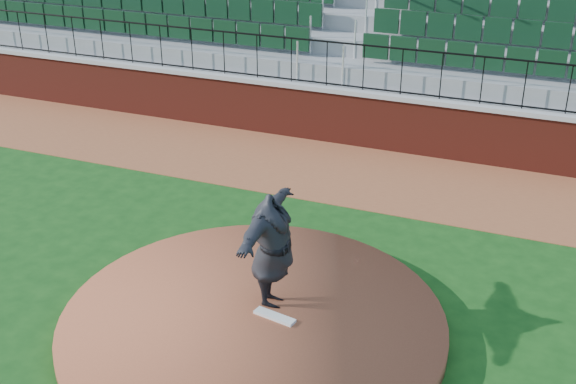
{
  "coord_description": "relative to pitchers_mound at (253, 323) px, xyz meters",
  "views": [
    {
      "loc": [
        3.84,
        -8.05,
        6.22
      ],
      "look_at": [
        0.0,
        1.5,
        1.3
      ],
      "focal_mm": 45.49,
      "sensor_mm": 36.0,
      "label": 1
    }
  ],
  "objects": [
    {
      "name": "wall_cap",
      "position": [
        -0.22,
        7.38,
        1.12
      ],
      "size": [
        34.0,
        0.45,
        0.1
      ],
      "primitive_type": "cube",
      "color": "#B7B7B7",
      "rests_on": "field_wall"
    },
    {
      "name": "pitcher",
      "position": [
        0.14,
        0.39,
        1.0
      ],
      "size": [
        0.8,
        2.19,
        1.74
      ],
      "primitive_type": "imported",
      "rotation": [
        0.0,
        0.0,
        1.68
      ],
      "color": "black",
      "rests_on": "pitchers_mound"
    },
    {
      "name": "field_wall",
      "position": [
        -0.22,
        7.38,
        0.47
      ],
      "size": [
        34.0,
        0.35,
        1.2
      ],
      "primitive_type": "cube",
      "color": "maroon",
      "rests_on": "ground"
    },
    {
      "name": "warning_track",
      "position": [
        -0.22,
        5.78,
        -0.12
      ],
      "size": [
        34.0,
        3.2,
        0.01
      ],
      "primitive_type": "cube",
      "color": "brown",
      "rests_on": "ground"
    },
    {
      "name": "pitchers_mound",
      "position": [
        0.0,
        0.0,
        0.0
      ],
      "size": [
        5.41,
        5.41,
        0.25
      ],
      "primitive_type": "cylinder",
      "color": "brown",
      "rests_on": "ground"
    },
    {
      "name": "pitching_rubber",
      "position": [
        0.3,
        0.07,
        0.15
      ],
      "size": [
        0.64,
        0.26,
        0.04
      ],
      "primitive_type": "cube",
      "rotation": [
        0.0,
        0.0,
        -0.18
      ],
      "color": "white",
      "rests_on": "pitchers_mound"
    },
    {
      "name": "seating_stands",
      "position": [
        -0.22,
        10.1,
        2.18
      ],
      "size": [
        34.0,
        5.1,
        4.6
      ],
      "primitive_type": null,
      "color": "gray",
      "rests_on": "ground"
    },
    {
      "name": "ground",
      "position": [
        -0.22,
        0.38,
        -0.12
      ],
      "size": [
        90.0,
        90.0,
        0.0
      ],
      "primitive_type": "plane",
      "color": "#134213",
      "rests_on": "ground"
    },
    {
      "name": "wall_railing",
      "position": [
        -0.22,
        7.38,
        1.67
      ],
      "size": [
        34.0,
        0.05,
        1.0
      ],
      "primitive_type": null,
      "color": "black",
      "rests_on": "wall_cap"
    }
  ]
}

